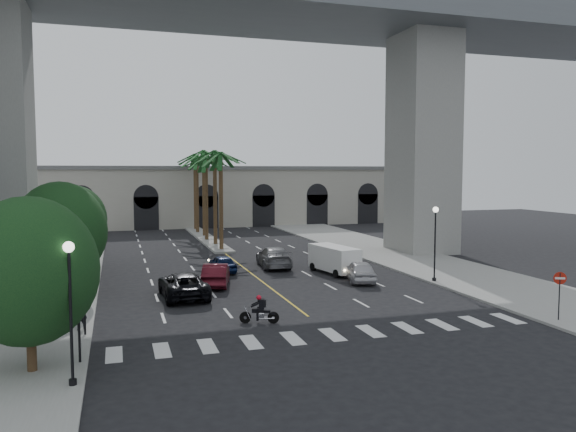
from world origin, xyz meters
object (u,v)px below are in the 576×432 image
object	(u,v)px
pedestrian_a	(81,313)
car_b	(216,275)
car_e	(222,264)
do_not_enter_sign	(560,286)
lamp_post_right	(435,237)
traffic_signal_near	(78,304)
cargo_van	(334,258)
car_c	(183,285)
car_a	(360,271)
lamp_post_left_near	(70,301)
lamp_post_left_far	(93,236)
traffic_signal_far	(84,285)
car_d	(274,257)
motorcycle_rider	(260,310)

from	to	relation	value
pedestrian_a	car_b	bearing A→B (deg)	19.56
car_e	do_not_enter_sign	distance (m)	23.95
lamp_post_right	pedestrian_a	bearing A→B (deg)	-166.13
traffic_signal_near	cargo_van	world-z (taller)	traffic_signal_near
car_c	do_not_enter_sign	world-z (taller)	do_not_enter_sign
car_a	do_not_enter_sign	bearing A→B (deg)	125.66
lamp_post_left_near	lamp_post_left_far	size ratio (longest dim) A/B	1.00
traffic_signal_far	car_e	size ratio (longest dim) A/B	0.92
lamp_post_left_far	traffic_signal_far	bearing A→B (deg)	-89.60
lamp_post_right	pedestrian_a	size ratio (longest dim) A/B	3.20
car_e	do_not_enter_sign	bearing A→B (deg)	122.35
car_b	do_not_enter_sign	bearing A→B (deg)	150.49
traffic_signal_near	lamp_post_left_near	bearing A→B (deg)	-92.29
lamp_post_right	pedestrian_a	world-z (taller)	lamp_post_right
car_c	pedestrian_a	xyz separation A→B (m)	(-5.60, -6.29, 0.20)
cargo_van	do_not_enter_sign	bearing A→B (deg)	-80.51
car_b	pedestrian_a	world-z (taller)	pedestrian_a
traffic_signal_near	car_b	bearing A→B (deg)	60.54
lamp_post_left_near	lamp_post_left_far	xyz separation A→B (m)	(0.00, 21.00, 0.00)
car_a	lamp_post_left_near	bearing A→B (deg)	53.31
car_d	car_e	size ratio (longest dim) A/B	1.44
lamp_post_left_near	traffic_signal_far	bearing A→B (deg)	89.12
car_c	cargo_van	size ratio (longest dim) A/B	1.10
lamp_post_right	cargo_van	distance (m)	7.91
traffic_signal_near	car_e	world-z (taller)	traffic_signal_near
car_e	do_not_enter_sign	world-z (taller)	do_not_enter_sign
car_d	pedestrian_a	bearing A→B (deg)	53.24
do_not_enter_sign	car_b	bearing A→B (deg)	161.32
car_a	car_d	size ratio (longest dim) A/B	0.78
lamp_post_left_far	car_d	xyz separation A→B (m)	(13.83, 1.61, -2.40)
car_c	do_not_enter_sign	xyz separation A→B (m)	(17.86, -11.57, 1.14)
lamp_post_right	car_c	distance (m)	17.49
car_b	car_d	bearing A→B (deg)	-119.81
motorcycle_rider	car_e	xyz separation A→B (m)	(0.77, 15.00, 0.00)
lamp_post_right	motorcycle_rider	size ratio (longest dim) A/B	2.71
car_a	cargo_van	distance (m)	3.49
car_b	car_c	world-z (taller)	car_c
lamp_post_left_far	traffic_signal_near	size ratio (longest dim) A/B	1.47
traffic_signal_far	lamp_post_left_far	bearing A→B (deg)	90.40
lamp_post_right	car_b	world-z (taller)	lamp_post_right
lamp_post_left_far	car_b	xyz separation A→B (m)	(8.03, -4.45, -2.45)
car_e	cargo_van	distance (m)	8.66
motorcycle_rider	cargo_van	world-z (taller)	cargo_van
car_b	cargo_van	size ratio (longest dim) A/B	0.92
car_e	car_d	bearing A→B (deg)	-169.05
lamp_post_left_far	do_not_enter_sign	distance (m)	30.10
car_c	car_d	bearing A→B (deg)	-135.26
car_e	car_b	bearing A→B (deg)	71.35
lamp_post_left_near	car_a	xyz separation A→B (m)	(18.06, 15.06, -2.47)
car_a	car_d	xyz separation A→B (m)	(-4.24, 7.55, 0.07)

